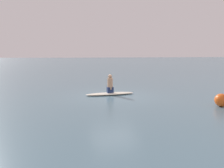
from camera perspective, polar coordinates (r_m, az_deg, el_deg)
ground_plane at (r=12.24m, az=0.54°, el=-3.06°), size 400.00×400.00×0.00m
surfboard at (r=12.58m, az=-0.49°, el=-2.48°), size 0.73×2.78×0.13m
person_paddler at (r=12.50m, az=-0.49°, el=-0.10°), size 0.44×0.34×1.02m
buoy_marker at (r=10.81m, az=25.94°, el=-3.68°), size 0.56×0.56×0.56m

